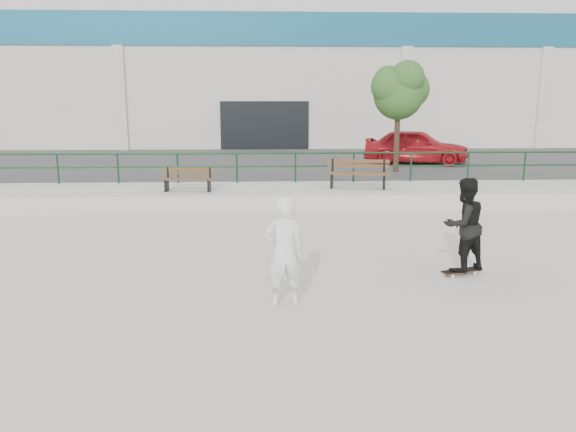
{
  "coord_description": "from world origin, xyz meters",
  "views": [
    {
      "loc": [
        -0.1,
        -8.28,
        3.29
      ],
      "look_at": [
        0.36,
        2.0,
        1.15
      ],
      "focal_mm": 35.0,
      "sensor_mm": 36.0,
      "label": 1
    }
  ],
  "objects_px": {
    "tree": "(399,89)",
    "seated_skater": "(284,251)",
    "bench_left": "(188,179)",
    "skateboard": "(461,271)",
    "red_car": "(416,146)",
    "standing_skater": "(464,225)",
    "bench_right": "(358,174)"
  },
  "relations": [
    {
      "from": "tree",
      "to": "seated_skater",
      "type": "xyz_separation_m",
      "value": [
        -4.92,
        -13.12,
        -2.77
      ]
    },
    {
      "from": "seated_skater",
      "to": "bench_left",
      "type": "bearing_deg",
      "value": -81.09
    },
    {
      "from": "seated_skater",
      "to": "skateboard",
      "type": "bearing_deg",
      "value": -165.19
    },
    {
      "from": "red_car",
      "to": "bench_left",
      "type": "bearing_deg",
      "value": 146.9
    },
    {
      "from": "skateboard",
      "to": "standing_skater",
      "type": "distance_m",
      "value": 0.91
    },
    {
      "from": "tree",
      "to": "skateboard",
      "type": "xyz_separation_m",
      "value": [
        -1.48,
        -11.67,
        -3.6
      ]
    },
    {
      "from": "tree",
      "to": "standing_skater",
      "type": "distance_m",
      "value": 12.06
    },
    {
      "from": "bench_right",
      "to": "seated_skater",
      "type": "relative_size",
      "value": 1.14
    },
    {
      "from": "bench_right",
      "to": "red_car",
      "type": "xyz_separation_m",
      "value": [
        3.72,
        6.81,
        0.31
      ]
    },
    {
      "from": "skateboard",
      "to": "standing_skater",
      "type": "relative_size",
      "value": 0.45
    },
    {
      "from": "bench_left",
      "to": "standing_skater",
      "type": "distance_m",
      "value": 9.44
    },
    {
      "from": "bench_left",
      "to": "skateboard",
      "type": "xyz_separation_m",
      "value": [
        6.09,
        -7.22,
        -0.79
      ]
    },
    {
      "from": "tree",
      "to": "skateboard",
      "type": "bearing_deg",
      "value": -97.24
    },
    {
      "from": "tree",
      "to": "red_car",
      "type": "bearing_deg",
      "value": 61.45
    },
    {
      "from": "standing_skater",
      "to": "seated_skater",
      "type": "bearing_deg",
      "value": 2.02
    },
    {
      "from": "tree",
      "to": "skateboard",
      "type": "relative_size",
      "value": 5.28
    },
    {
      "from": "standing_skater",
      "to": "seated_skater",
      "type": "xyz_separation_m",
      "value": [
        -3.44,
        -1.45,
        -0.08
      ]
    },
    {
      "from": "skateboard",
      "to": "standing_skater",
      "type": "bearing_deg",
      "value": 44.09
    },
    {
      "from": "standing_skater",
      "to": "bench_right",
      "type": "bearing_deg",
      "value": -105.43
    },
    {
      "from": "bench_right",
      "to": "bench_left",
      "type": "bearing_deg",
      "value": -165.11
    },
    {
      "from": "red_car",
      "to": "seated_skater",
      "type": "relative_size",
      "value": 2.49
    },
    {
      "from": "bench_left",
      "to": "tree",
      "type": "xyz_separation_m",
      "value": [
        7.57,
        4.45,
        2.81
      ]
    },
    {
      "from": "bench_left",
      "to": "skateboard",
      "type": "bearing_deg",
      "value": -46.08
    },
    {
      "from": "bench_left",
      "to": "red_car",
      "type": "xyz_separation_m",
      "value": [
        9.08,
        7.22,
        0.4
      ]
    },
    {
      "from": "bench_left",
      "to": "red_car",
      "type": "height_order",
      "value": "red_car"
    },
    {
      "from": "bench_right",
      "to": "tree",
      "type": "relative_size",
      "value": 0.49
    },
    {
      "from": "skateboard",
      "to": "seated_skater",
      "type": "distance_m",
      "value": 3.82
    },
    {
      "from": "standing_skater",
      "to": "skateboard",
      "type": "bearing_deg",
      "value": 42.54
    },
    {
      "from": "bench_left",
      "to": "standing_skater",
      "type": "height_order",
      "value": "standing_skater"
    },
    {
      "from": "bench_left",
      "to": "seated_skater",
      "type": "height_order",
      "value": "seated_skater"
    },
    {
      "from": "skateboard",
      "to": "red_car",
      "type": "bearing_deg",
      "value": 58.96
    },
    {
      "from": "red_car",
      "to": "standing_skater",
      "type": "distance_m",
      "value": 14.74
    }
  ]
}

